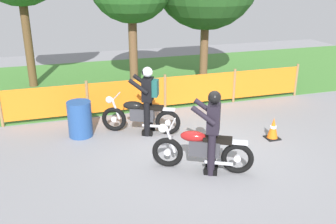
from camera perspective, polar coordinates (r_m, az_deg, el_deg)
The scene contains 9 objects.
ground at distance 8.53m, azimuth 5.09°, elevation -5.85°, with size 24.00×24.00×0.02m, color gray.
grass_verge at distance 14.17m, azimuth -4.55°, elevation 5.06°, with size 24.00×6.94×0.01m, color #427A33.
barrier_fence at distance 10.80m, azimuth -0.46°, elevation 3.13°, with size 8.93×0.08×1.05m.
motorcycle_lead at distance 9.25m, azimuth -4.31°, elevation -0.50°, with size 1.84×1.02×0.95m.
motorcycle_trailing at distance 7.51m, azimuth 5.12°, elevation -5.60°, with size 1.86×1.10×0.97m.
rider_lead at distance 9.04m, azimuth -3.04°, elevation 2.34°, with size 0.78×0.70×1.69m.
rider_trailing at distance 7.31m, azimuth 6.79°, elevation -2.57°, with size 0.72×0.71×1.69m.
traffic_cone at distance 9.30m, azimuth 15.77°, elevation -2.46°, with size 0.32×0.32×0.53m.
spare_drum at distance 9.29m, azimuth -13.32°, elevation -1.06°, with size 0.58×0.58×0.88m, color navy.
Camera 1 is at (-2.99, -7.04, 3.77)m, focal length 39.87 mm.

